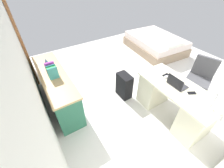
# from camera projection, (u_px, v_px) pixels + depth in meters

# --- Properties ---
(ground_plane) EXTENTS (5.84, 5.84, 0.00)m
(ground_plane) POSITION_uv_depth(u_px,v_px,m) (142.00, 80.00, 3.86)
(ground_plane) COLOR silver
(wall_back) EXTENTS (4.54, 0.10, 2.52)m
(wall_back) POSITION_uv_depth(u_px,v_px,m) (23.00, 68.00, 2.06)
(wall_back) COLOR silver
(wall_back) RESTS_ON ground_plane
(door_wooden) EXTENTS (0.88, 0.05, 2.04)m
(door_wooden) POSITION_uv_depth(u_px,v_px,m) (21.00, 40.00, 3.36)
(door_wooden) COLOR brown
(door_wooden) RESTS_ON ground_plane
(desk) EXTENTS (1.45, 0.69, 0.75)m
(desk) POSITION_uv_depth(u_px,v_px,m) (173.00, 101.00, 2.75)
(desk) COLOR beige
(desk) RESTS_ON ground_plane
(office_chair) EXTENTS (0.59, 0.59, 0.94)m
(office_chair) POSITION_uv_depth(u_px,v_px,m) (198.00, 81.00, 3.17)
(office_chair) COLOR black
(office_chair) RESTS_ON ground_plane
(credenza) EXTENTS (1.80, 0.48, 0.77)m
(credenza) POSITION_uv_depth(u_px,v_px,m) (58.00, 89.00, 3.03)
(credenza) COLOR #28664C
(credenza) RESTS_ON ground_plane
(bed) EXTENTS (2.01, 1.55, 0.58)m
(bed) POSITION_uv_depth(u_px,v_px,m) (155.00, 43.00, 5.02)
(bed) COLOR gray
(bed) RESTS_ON ground_plane
(suitcase_black) EXTENTS (0.36, 0.22, 0.58)m
(suitcase_black) POSITION_uv_depth(u_px,v_px,m) (124.00, 86.00, 3.25)
(suitcase_black) COLOR black
(suitcase_black) RESTS_ON ground_plane
(laptop) EXTENTS (0.31, 0.23, 0.21)m
(laptop) POSITION_uv_depth(u_px,v_px,m) (176.00, 84.00, 2.51)
(laptop) COLOR #333338
(laptop) RESTS_ON desk
(computer_mouse) EXTENTS (0.06, 0.10, 0.03)m
(computer_mouse) POSITION_uv_depth(u_px,v_px,m) (166.00, 77.00, 2.72)
(computer_mouse) COLOR white
(computer_mouse) RESTS_ON desk
(cell_phone_near_laptop) EXTENTS (0.12, 0.15, 0.01)m
(cell_phone_near_laptop) POSITION_uv_depth(u_px,v_px,m) (192.00, 93.00, 2.40)
(cell_phone_near_laptop) COLOR black
(cell_phone_near_laptop) RESTS_ON desk
(cell_phone_by_mouse) EXTENTS (0.07, 0.14, 0.01)m
(cell_phone_by_mouse) POSITION_uv_depth(u_px,v_px,m) (166.00, 75.00, 2.78)
(cell_phone_by_mouse) COLOR black
(cell_phone_by_mouse) RESTS_ON desk
(desk_lamp) EXTENTS (0.16, 0.11, 0.34)m
(desk_lamp) POSITION_uv_depth(u_px,v_px,m) (214.00, 94.00, 2.02)
(desk_lamp) COLOR silver
(desk_lamp) RESTS_ON desk
(book_row) EXTENTS (0.27, 0.17, 0.24)m
(book_row) POSITION_uv_depth(u_px,v_px,m) (52.00, 70.00, 2.67)
(book_row) COLOR teal
(book_row) RESTS_ON credenza
(figurine_small) EXTENTS (0.08, 0.08, 0.11)m
(figurine_small) POSITION_uv_depth(u_px,v_px,m) (46.00, 61.00, 3.03)
(figurine_small) COLOR #4C7FBF
(figurine_small) RESTS_ON credenza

